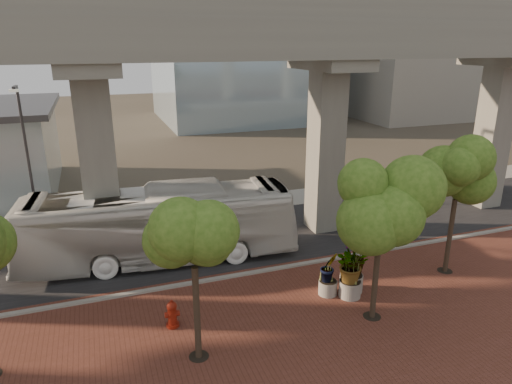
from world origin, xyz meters
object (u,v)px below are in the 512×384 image
object	(u,v)px
transit_bus	(160,225)
planter_front	(351,267)
fire_hydrant	(172,314)
parked_car	(479,184)

from	to	relation	value
transit_bus	planter_front	world-z (taller)	transit_bus
transit_bus	fire_hydrant	world-z (taller)	transit_bus
planter_front	fire_hydrant	bearing A→B (deg)	177.03
transit_bus	parked_car	size ratio (longest dim) A/B	3.25
fire_hydrant	planter_front	bearing A→B (deg)	-2.97
planter_front	parked_car	bearing A→B (deg)	29.98
parked_car	fire_hydrant	size ratio (longest dim) A/B	3.68
fire_hydrant	planter_front	world-z (taller)	planter_front
fire_hydrant	planter_front	distance (m)	7.55
parked_car	planter_front	xyz separation A→B (m)	(-16.09, -9.28, 0.77)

